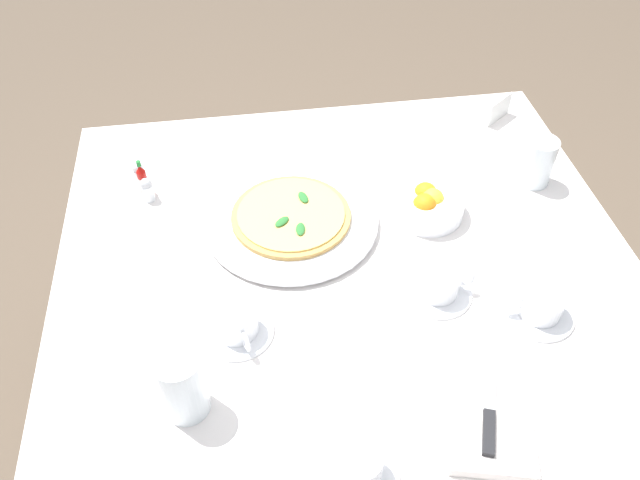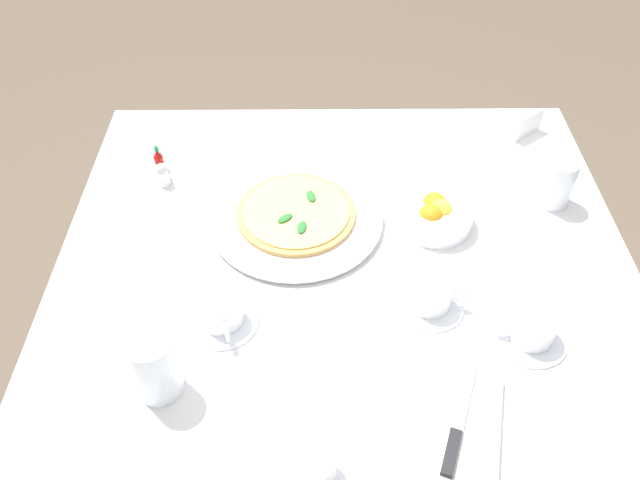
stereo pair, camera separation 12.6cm
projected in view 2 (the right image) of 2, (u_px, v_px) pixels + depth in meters
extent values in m
plane|color=brown|center=(338.00, 457.00, 1.75)|extent=(8.00, 8.00, 0.00)
cube|color=white|center=(346.00, 278.00, 1.23)|extent=(1.13, 1.13, 0.02)
cube|color=white|center=(609.00, 324.00, 1.34)|extent=(1.13, 0.01, 0.28)
cube|color=white|center=(76.00, 328.00, 1.33)|extent=(1.13, 0.01, 0.28)
cube|color=white|center=(336.00, 161.00, 1.73)|extent=(0.01, 1.13, 0.28)
cylinder|color=brown|center=(499.00, 241.00, 1.83)|extent=(0.06, 0.06, 0.73)
cylinder|color=brown|center=(172.00, 243.00, 1.82)|extent=(0.06, 0.06, 0.73)
cylinder|color=white|center=(296.00, 220.00, 1.32)|extent=(0.22, 0.22, 0.01)
cylinder|color=white|center=(296.00, 217.00, 1.32)|extent=(0.36, 0.36, 0.01)
cylinder|color=tan|center=(296.00, 213.00, 1.31)|extent=(0.25, 0.25, 0.01)
cylinder|color=#EAC66B|center=(296.00, 211.00, 1.31)|extent=(0.22, 0.22, 0.00)
ellipsoid|color=#2D7533|center=(311.00, 196.00, 1.33)|extent=(0.04, 0.03, 0.01)
ellipsoid|color=#2D7533|center=(285.00, 218.00, 1.28)|extent=(0.04, 0.04, 0.01)
ellipsoid|color=#2D7533|center=(302.00, 227.00, 1.26)|extent=(0.04, 0.02, 0.01)
cylinder|color=white|center=(223.00, 321.00, 1.14)|extent=(0.13, 0.13, 0.01)
cylinder|color=white|center=(221.00, 311.00, 1.12)|extent=(0.08, 0.08, 0.05)
torus|color=white|center=(226.00, 332.00, 1.08)|extent=(0.04, 0.02, 0.03)
cylinder|color=black|center=(220.00, 303.00, 1.10)|extent=(0.07, 0.07, 0.00)
cylinder|color=white|center=(310.00, 477.00, 0.94)|extent=(0.13, 0.13, 0.01)
cylinder|color=white|center=(310.00, 467.00, 0.91)|extent=(0.08, 0.08, 0.06)
cylinder|color=black|center=(310.00, 459.00, 0.90)|extent=(0.07, 0.07, 0.00)
cylinder|color=white|center=(428.00, 304.00, 1.17)|extent=(0.13, 0.13, 0.01)
cylinder|color=white|center=(431.00, 293.00, 1.14)|extent=(0.08, 0.08, 0.06)
torus|color=white|center=(459.00, 294.00, 1.14)|extent=(0.01, 0.04, 0.03)
cylinder|color=black|center=(432.00, 285.00, 1.13)|extent=(0.07, 0.07, 0.00)
cylinder|color=white|center=(530.00, 337.00, 1.11)|extent=(0.13, 0.13, 0.01)
cylinder|color=white|center=(534.00, 327.00, 1.09)|extent=(0.08, 0.08, 0.05)
torus|color=white|center=(504.00, 325.00, 1.09)|extent=(0.01, 0.04, 0.03)
cylinder|color=black|center=(537.00, 319.00, 1.08)|extent=(0.07, 0.07, 0.00)
cylinder|color=white|center=(557.00, 182.00, 1.33)|extent=(0.07, 0.07, 0.11)
cylinder|color=silver|center=(555.00, 188.00, 1.34)|extent=(0.06, 0.06, 0.08)
cylinder|color=white|center=(155.00, 366.00, 1.00)|extent=(0.07, 0.07, 0.13)
cylinder|color=silver|center=(159.00, 378.00, 1.02)|extent=(0.07, 0.07, 0.06)
cube|color=white|center=(456.00, 430.00, 0.98)|extent=(0.25, 0.18, 0.02)
cube|color=silver|center=(463.00, 398.00, 1.01)|extent=(0.12, 0.06, 0.01)
cube|color=black|center=(451.00, 452.00, 0.94)|extent=(0.08, 0.04, 0.01)
cylinder|color=white|center=(436.00, 216.00, 1.31)|extent=(0.15, 0.15, 0.04)
sphere|color=orange|center=(434.00, 204.00, 1.31)|extent=(0.05, 0.05, 0.05)
sphere|color=orange|center=(431.00, 216.00, 1.28)|extent=(0.05, 0.05, 0.05)
sphere|color=yellow|center=(440.00, 211.00, 1.29)|extent=(0.05, 0.05, 0.05)
cylinder|color=#B7140F|center=(160.00, 167.00, 1.41)|extent=(0.02, 0.02, 0.05)
cylinder|color=white|center=(160.00, 167.00, 1.41)|extent=(0.02, 0.02, 0.02)
cone|color=#B7140F|center=(157.00, 154.00, 1.39)|extent=(0.02, 0.02, 0.02)
cylinder|color=#1E722D|center=(156.00, 149.00, 1.38)|extent=(0.01, 0.01, 0.01)
cylinder|color=white|center=(159.00, 162.00, 1.44)|extent=(0.03, 0.03, 0.04)
cylinder|color=white|center=(159.00, 164.00, 1.44)|extent=(0.02, 0.02, 0.03)
sphere|color=silver|center=(157.00, 153.00, 1.42)|extent=(0.02, 0.02, 0.02)
cylinder|color=white|center=(163.00, 177.00, 1.40)|extent=(0.03, 0.03, 0.04)
cylinder|color=#38332D|center=(164.00, 179.00, 1.40)|extent=(0.02, 0.02, 0.03)
sphere|color=silver|center=(161.00, 169.00, 1.38)|extent=(0.02, 0.02, 0.02)
cube|color=white|center=(529.00, 125.00, 1.52)|extent=(0.06, 0.07, 0.06)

